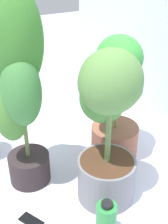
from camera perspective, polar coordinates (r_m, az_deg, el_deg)
name	(u,v)px	position (r m, az deg, el deg)	size (l,w,h in m)	color
ground_plane	(78,208)	(1.51, -1.15, -17.63)	(8.00, 8.00, 0.00)	silver
potted_plant_center	(107,125)	(1.33, 4.40, -2.49)	(0.38, 0.32, 0.76)	slate
potted_plant_back_left	(116,95)	(1.63, 6.03, 3.28)	(0.43, 0.35, 0.71)	#91543F
potted_plant_front_left	(18,80)	(1.36, -12.39, 5.99)	(0.40, 0.34, 0.99)	#2D2325
cell_phone	(31,222)	(1.47, -9.96, -19.74)	(0.16, 0.13, 0.01)	white
nutrient_bottle	(106,221)	(1.34, 4.21, -19.94)	(0.09, 0.09, 0.20)	#2D863F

